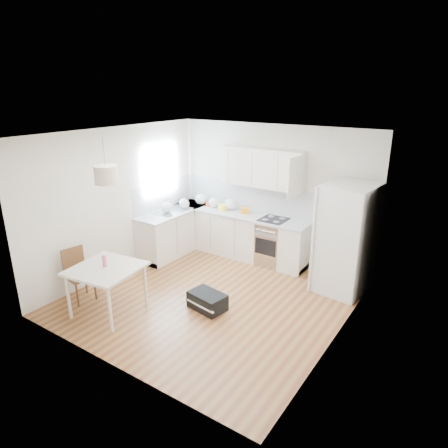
% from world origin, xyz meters
% --- Properties ---
extents(floor, '(4.20, 4.20, 0.00)m').
position_xyz_m(floor, '(0.00, 0.00, 0.00)').
color(floor, brown).
rests_on(floor, ground).
extents(ceiling, '(4.20, 4.20, 0.00)m').
position_xyz_m(ceiling, '(0.00, 0.00, 2.70)').
color(ceiling, white).
rests_on(ceiling, wall_back).
extents(wall_back, '(4.20, 0.00, 4.20)m').
position_xyz_m(wall_back, '(0.00, 2.10, 1.35)').
color(wall_back, silver).
rests_on(wall_back, floor).
extents(wall_left, '(0.00, 4.20, 4.20)m').
position_xyz_m(wall_left, '(-2.10, 0.00, 1.35)').
color(wall_left, silver).
rests_on(wall_left, floor).
extents(wall_right, '(0.00, 4.20, 4.20)m').
position_xyz_m(wall_right, '(2.10, 0.00, 1.35)').
color(wall_right, silver).
rests_on(wall_right, floor).
extents(window_glassblock, '(0.02, 1.00, 1.00)m').
position_xyz_m(window_glassblock, '(-2.09, 1.15, 1.75)').
color(window_glassblock, '#BFE0F9').
rests_on(window_glassblock, wall_left).
extents(cabinets_back, '(3.00, 0.60, 0.88)m').
position_xyz_m(cabinets_back, '(-0.60, 1.80, 0.44)').
color(cabinets_back, silver).
rests_on(cabinets_back, floor).
extents(cabinets_left, '(0.60, 1.80, 0.88)m').
position_xyz_m(cabinets_left, '(-1.80, 1.20, 0.44)').
color(cabinets_left, silver).
rests_on(cabinets_left, floor).
extents(counter_back, '(3.02, 0.64, 0.04)m').
position_xyz_m(counter_back, '(-0.60, 1.80, 0.90)').
color(counter_back, '#A7A9AC').
rests_on(counter_back, cabinets_back).
extents(counter_left, '(0.64, 1.82, 0.04)m').
position_xyz_m(counter_left, '(-1.80, 1.20, 0.90)').
color(counter_left, '#A7A9AC').
rests_on(counter_left, cabinets_left).
extents(backsplash_back, '(3.00, 0.01, 0.58)m').
position_xyz_m(backsplash_back, '(-0.60, 2.09, 1.21)').
color(backsplash_back, silver).
rests_on(backsplash_back, wall_back).
extents(backsplash_left, '(0.01, 1.80, 0.58)m').
position_xyz_m(backsplash_left, '(-2.09, 1.20, 1.21)').
color(backsplash_left, silver).
rests_on(backsplash_left, wall_left).
extents(upper_cabinets, '(1.70, 0.32, 0.75)m').
position_xyz_m(upper_cabinets, '(-0.15, 1.94, 1.88)').
color(upper_cabinets, silver).
rests_on(upper_cabinets, wall_back).
extents(range_oven, '(0.50, 0.61, 0.88)m').
position_xyz_m(range_oven, '(0.20, 1.80, 0.44)').
color(range_oven, '#B8BBBD').
rests_on(range_oven, floor).
extents(sink, '(0.50, 0.80, 0.16)m').
position_xyz_m(sink, '(-1.80, 1.15, 0.92)').
color(sink, '#B8BBBD').
rests_on(sink, counter_left).
extents(refrigerator, '(0.99, 1.03, 1.87)m').
position_xyz_m(refrigerator, '(1.72, 1.55, 0.93)').
color(refrigerator, silver).
rests_on(refrigerator, floor).
extents(dining_table, '(1.08, 1.08, 0.76)m').
position_xyz_m(dining_table, '(-1.07, -1.25, 0.68)').
color(dining_table, beige).
rests_on(dining_table, floor).
extents(dining_chair, '(0.43, 0.43, 0.88)m').
position_xyz_m(dining_chair, '(-1.74, -1.25, 0.44)').
color(dining_chair, '#512F18').
rests_on(dining_chair, floor).
extents(drink_bottle, '(0.08, 0.08, 0.22)m').
position_xyz_m(drink_bottle, '(-1.11, -1.23, 0.87)').
color(drink_bottle, '#E53F86').
rests_on(drink_bottle, dining_table).
extents(gym_bag, '(0.64, 0.47, 0.27)m').
position_xyz_m(gym_bag, '(0.14, -0.32, 0.13)').
color(gym_bag, black).
rests_on(gym_bag, floor).
extents(pendant_lamp, '(0.35, 0.35, 0.26)m').
position_xyz_m(pendant_lamp, '(-1.00, -1.13, 2.18)').
color(pendant_lamp, beige).
rests_on(pendant_lamp, ceiling).
extents(grocery_bag_a, '(0.26, 0.22, 0.23)m').
position_xyz_m(grocery_bag_a, '(-1.61, 1.87, 1.04)').
color(grocery_bag_a, white).
rests_on(grocery_bag_a, counter_back).
extents(grocery_bag_b, '(0.24, 0.20, 0.21)m').
position_xyz_m(grocery_bag_b, '(-1.24, 1.84, 1.03)').
color(grocery_bag_b, white).
rests_on(grocery_bag_b, counter_back).
extents(grocery_bag_c, '(0.26, 0.22, 0.23)m').
position_xyz_m(grocery_bag_c, '(-0.86, 1.89, 1.03)').
color(grocery_bag_c, white).
rests_on(grocery_bag_c, counter_back).
extents(grocery_bag_d, '(0.23, 0.19, 0.20)m').
position_xyz_m(grocery_bag_d, '(-1.74, 1.45, 1.02)').
color(grocery_bag_d, white).
rests_on(grocery_bag_d, counter_back).
extents(grocery_bag_e, '(0.24, 0.21, 0.22)m').
position_xyz_m(grocery_bag_e, '(-1.82, 0.99, 1.03)').
color(grocery_bag_e, white).
rests_on(grocery_bag_e, counter_left).
extents(snack_orange, '(0.21, 0.18, 0.12)m').
position_xyz_m(snack_orange, '(-0.46, 1.84, 0.98)').
color(snack_orange, orange).
rests_on(snack_orange, counter_back).
extents(snack_yellow, '(0.19, 0.15, 0.11)m').
position_xyz_m(snack_yellow, '(-0.99, 1.79, 0.98)').
color(snack_yellow, yellow).
rests_on(snack_yellow, counter_back).
extents(snack_red, '(0.17, 0.16, 0.10)m').
position_xyz_m(snack_red, '(-1.37, 1.85, 0.97)').
color(snack_red, '#D5461A').
rests_on(snack_red, counter_back).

